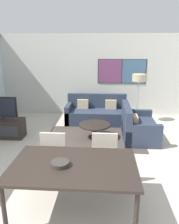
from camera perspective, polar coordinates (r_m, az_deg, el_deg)
wall_back at (r=7.79m, az=-0.60°, el=9.60°), size 7.00×0.09×2.80m
area_rug at (r=5.92m, az=1.31°, el=-6.80°), size 2.59×1.68×0.01m
sofa_main at (r=7.09m, az=1.85°, el=-0.37°), size 1.93×0.87×0.88m
sofa_side at (r=5.99m, az=12.12°, el=-4.00°), size 0.87×1.42×0.88m
coffee_table at (r=5.80m, az=1.33°, el=-4.11°), size 0.83×0.83×0.40m
dining_table at (r=3.17m, az=-4.16°, el=-14.52°), size 1.77×1.10×0.78m
dining_chair_left at (r=3.94m, az=-8.96°, el=-10.92°), size 0.46×0.46×1.00m
dining_chair_centre at (r=3.89m, az=3.90°, el=-11.15°), size 0.46×0.46×1.00m
fruit_bowl at (r=3.11m, az=-7.68°, el=-13.15°), size 0.26×0.26×0.06m
floor_lamp at (r=6.93m, az=12.75°, el=7.98°), size 0.41×0.41×1.57m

